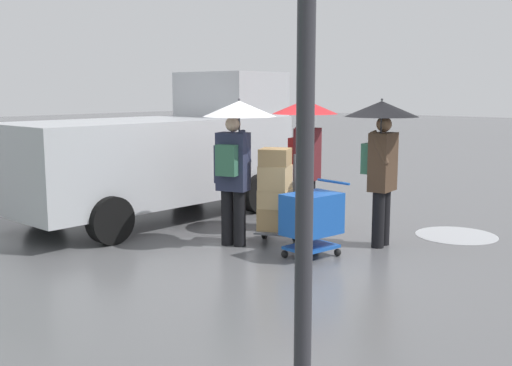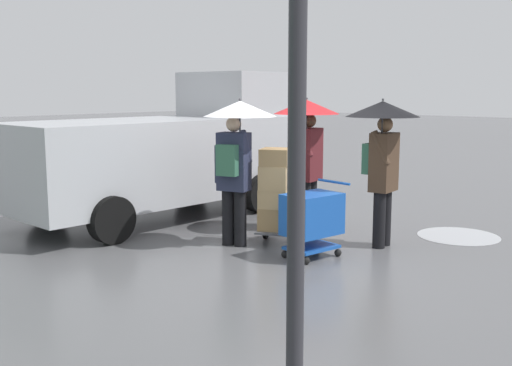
% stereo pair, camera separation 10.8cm
% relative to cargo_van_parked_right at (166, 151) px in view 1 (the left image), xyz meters
% --- Properties ---
extents(ground_plane, '(90.00, 90.00, 0.00)m').
position_rel_cargo_van_parked_right_xyz_m(ground_plane, '(-3.26, 0.74, -1.18)').
color(ground_plane, '#5B5B5E').
extents(slush_patch_under_van, '(1.25, 1.25, 0.01)m').
position_rel_cargo_van_parked_right_xyz_m(slush_patch_under_van, '(-4.60, -1.94, -1.18)').
color(slush_patch_under_van, '#ADAFB5').
rests_on(slush_patch_under_van, ground).
extents(cargo_van_parked_right, '(2.34, 5.41, 2.60)m').
position_rel_cargo_van_parked_right_xyz_m(cargo_van_parked_right, '(0.00, 0.00, 0.00)').
color(cargo_van_parked_right, '#B7BABF').
rests_on(cargo_van_parked_right, ground).
extents(shopping_cart_vendor, '(0.67, 0.89, 1.02)m').
position_rel_cargo_van_parked_right_xyz_m(shopping_cart_vendor, '(-3.59, 0.56, -0.61)').
color(shopping_cart_vendor, '#1951B2').
rests_on(shopping_cart_vendor, ground).
extents(hand_dolly_boxes, '(0.74, 0.84, 1.42)m').
position_rel_cargo_van_parked_right_xyz_m(hand_dolly_boxes, '(-2.77, 0.34, -0.39)').
color(hand_dolly_boxes, '#515156').
rests_on(hand_dolly_boxes, ground).
extents(pedestrian_pink_side, '(1.04, 1.04, 2.15)m').
position_rel_cargo_van_parked_right_xyz_m(pedestrian_pink_side, '(-2.40, 0.78, 0.39)').
color(pedestrian_pink_side, black).
rests_on(pedestrian_pink_side, ground).
extents(pedestrian_black_side, '(1.04, 1.04, 2.15)m').
position_rel_cargo_van_parked_right_xyz_m(pedestrian_black_side, '(-2.57, -0.68, 0.39)').
color(pedestrian_black_side, black).
rests_on(pedestrian_black_side, ground).
extents(pedestrian_white_side, '(1.04, 1.04, 2.15)m').
position_rel_cargo_van_parked_right_xyz_m(pedestrian_white_side, '(-4.01, -0.53, 0.39)').
color(pedestrian_white_side, black).
rests_on(pedestrian_white_side, ground).
extents(street_lamp, '(0.28, 0.28, 3.86)m').
position_rel_cargo_van_parked_right_xyz_m(street_lamp, '(-5.96, 4.01, 1.19)').
color(street_lamp, '#2D2D33').
rests_on(street_lamp, ground).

